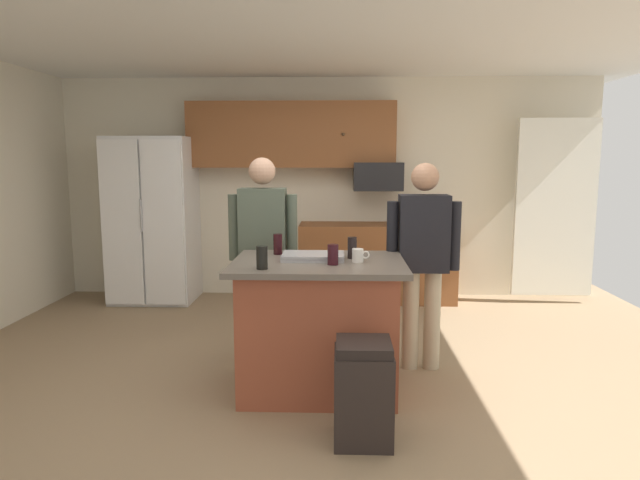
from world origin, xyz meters
The scene contains 18 objects.
floor centered at (0.00, 0.00, 0.00)m, with size 7.04×7.04×0.00m, color #937A5B.
ceiling centered at (0.00, 0.00, 2.60)m, with size 7.04×7.04×0.00m, color white.
back_wall centered at (0.00, 2.80, 1.30)m, with size 6.40×0.10×2.60m, color beige.
french_door_window_panel centered at (2.60, 2.40, 1.10)m, with size 0.90×0.06×2.00m, color white.
cabinet_run_upper centered at (-0.40, 2.60, 1.93)m, with size 2.40×0.38×0.75m.
cabinet_run_lower centered at (0.60, 2.48, 0.45)m, with size 1.80×0.63×0.90m.
refrigerator centered at (-2.00, 2.38, 0.95)m, with size 0.93×0.76×1.90m.
microwave_over_range centered at (0.60, 2.50, 1.45)m, with size 0.56×0.40×0.32m, color black.
kitchen_island centered at (0.01, -0.14, 0.48)m, with size 1.21×0.92×0.95m.
person_guest_right centered at (0.81, 0.31, 0.93)m, with size 0.57×0.22×1.63m.
person_guest_by_door centered at (-0.47, 0.56, 0.96)m, with size 0.57×0.22×1.67m.
glass_stout_tall centered at (0.25, -0.03, 1.02)m, with size 0.07×0.07×0.15m.
tumbler_amber centered at (-0.34, -0.44, 1.02)m, with size 0.07×0.07×0.15m.
glass_short_whisky centered at (-0.30, 0.13, 1.02)m, with size 0.07×0.07×0.15m.
mug_blue_stoneware centered at (0.29, -0.17, 0.99)m, with size 0.12×0.08×0.09m.
glass_dark_ale centered at (0.12, -0.27, 1.02)m, with size 0.07×0.07×0.14m.
serving_tray centered at (-0.03, -0.07, 0.97)m, with size 0.44×0.30×0.04m.
trash_bin centered at (0.30, -0.87, 0.30)m, with size 0.34×0.34×0.61m.
Camera 1 is at (0.16, -4.00, 1.66)m, focal length 31.47 mm.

